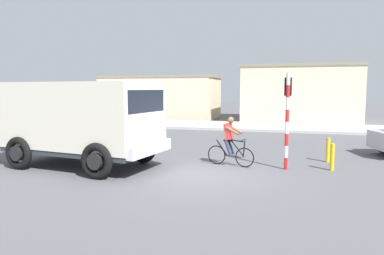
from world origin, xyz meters
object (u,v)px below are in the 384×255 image
truck_foreground (83,118)px  traffic_light_pole (287,107)px  bollard_far (328,150)px  bollard_near (332,157)px  cyclist (230,141)px

truck_foreground → traffic_light_pole: (6.78, 1.43, 0.40)m
truck_foreground → bollard_far: truck_foreground is taller
bollard_near → cyclist: bearing=-177.1°
cyclist → bollard_far: cyclist is taller
truck_foreground → bollard_near: (8.24, 1.59, -1.22)m
traffic_light_pole → bollard_near: traffic_light_pole is taller
truck_foreground → traffic_light_pole: bearing=11.9°
cyclist → traffic_light_pole: size_ratio=0.54×
traffic_light_pole → bollard_near: 2.19m
cyclist → traffic_light_pole: traffic_light_pole is taller
truck_foreground → bollard_near: 8.48m
truck_foreground → bollard_far: bearing=20.0°
traffic_light_pole → truck_foreground: bearing=-168.1°
traffic_light_pole → bollard_far: 2.68m
cyclist → bollard_far: 3.73m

